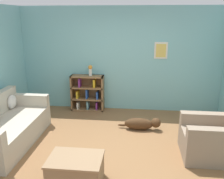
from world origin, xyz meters
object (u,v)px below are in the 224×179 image
at_px(bookshelf, 88,93).
at_px(vase, 90,70).
at_px(coffee_table, 76,170).
at_px(couch, 5,128).
at_px(dog, 142,124).
at_px(recliner_chair, 216,138).

xyz_separation_m(bookshelf, vase, (0.09, -0.02, 0.62)).
bearing_deg(vase, coffee_table, -83.28).
relative_size(couch, dog, 2.17).
bearing_deg(vase, couch, -123.04).
relative_size(bookshelf, recliner_chair, 0.90).
height_order(recliner_chair, dog, recliner_chair).
relative_size(coffee_table, vase, 2.84).
bearing_deg(coffee_table, bookshelf, 98.32).
bearing_deg(dog, recliner_chair, -36.49).
bearing_deg(dog, coffee_table, -116.38).
xyz_separation_m(dog, vase, (-1.31, 1.06, 0.93)).
bearing_deg(bookshelf, couch, -120.92).
xyz_separation_m(bookshelf, coffee_table, (0.44, -3.01, -0.22)).
bearing_deg(vase, bookshelf, 166.67).
bearing_deg(bookshelf, coffee_table, -81.68).
xyz_separation_m(recliner_chair, coffee_table, (-2.21, -1.00, -0.12)).
bearing_deg(recliner_chair, dog, 143.51).
height_order(couch, vase, vase).
xyz_separation_m(recliner_chair, vase, (-2.56, 1.98, 0.72)).
height_order(bookshelf, dog, bookshelf).
relative_size(recliner_chair, vase, 3.73).
xyz_separation_m(bookshelf, recliner_chair, (2.65, -2.00, -0.09)).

